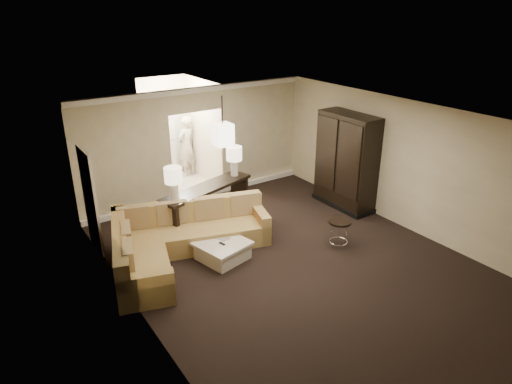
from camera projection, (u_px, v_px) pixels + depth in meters
ground at (297, 265)px, 8.71m from camera, size 8.00×8.00×0.00m
wall_back at (197, 144)px, 11.23m from camera, size 6.00×0.04×2.80m
wall_left at (138, 244)px, 6.63m from camera, size 0.04×8.00×2.80m
wall_right at (409, 167)px, 9.71m from camera, size 0.04×8.00×2.80m
ceiling at (302, 121)px, 7.63m from camera, size 6.00×8.00×0.02m
crown_molding at (195, 90)px, 10.68m from camera, size 6.00×0.10×0.12m
baseboard at (201, 195)px, 11.71m from camera, size 6.00×0.10×0.12m
side_door at (90, 201)px, 8.92m from camera, size 0.05×0.90×2.10m
foyer at (175, 136)px, 12.29m from camera, size 1.44×2.02×2.80m
sectional_sofa at (177, 240)px, 8.85m from camera, size 3.62×2.62×0.92m
coffee_table at (223, 250)px, 8.87m from camera, size 1.07×1.07×0.37m
console_table at (207, 202)px, 10.12m from camera, size 2.41×1.18×0.91m
armoire at (346, 163)px, 10.85m from camera, size 0.68×1.59×2.29m
drink_table at (339, 228)px, 9.23m from camera, size 0.46×0.46×0.58m
table_lamp_left at (173, 178)px, 9.15m from camera, size 0.36×0.36×0.69m
table_lamp_right at (234, 156)px, 10.44m from camera, size 0.36×0.36×0.69m
pendant_light at (223, 134)px, 10.02m from camera, size 0.38×0.38×1.09m
person at (186, 143)px, 12.86m from camera, size 0.81×0.69×1.90m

